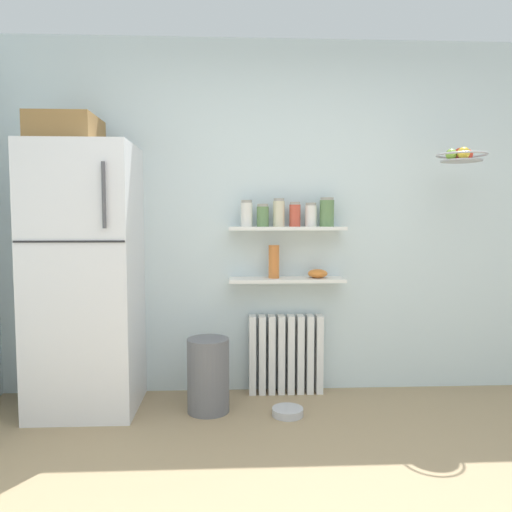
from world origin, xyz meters
TOP-DOWN VIEW (x-y plane):
  - ground_plane at (0.00, 0.50)m, footprint 7.04×7.04m
  - back_wall at (0.00, 2.05)m, footprint 7.04×0.10m
  - refrigerator at (-1.49, 1.69)m, footprint 0.68×0.66m
  - radiator at (-0.10, 1.92)m, footprint 0.55×0.12m
  - wall_shelf_lower at (-0.10, 1.89)m, footprint 0.84×0.22m
  - wall_shelf_upper at (-0.10, 1.89)m, footprint 0.84×0.22m
  - storage_jar_0 at (-0.39, 1.89)m, footprint 0.09×0.09m
  - storage_jar_1 at (-0.27, 1.89)m, footprint 0.09×0.09m
  - storage_jar_2 at (-0.16, 1.89)m, footprint 0.08×0.08m
  - storage_jar_3 at (-0.04, 1.89)m, footprint 0.08×0.08m
  - storage_jar_4 at (0.08, 1.89)m, footprint 0.08×0.08m
  - storage_jar_5 at (0.19, 1.89)m, footprint 0.10×0.10m
  - vase at (-0.19, 1.89)m, footprint 0.08×0.08m
  - shelf_bowl at (0.13, 1.89)m, footprint 0.14×0.14m
  - trash_bin at (-0.66, 1.59)m, footprint 0.28×0.28m
  - pet_food_bowl at (-0.13, 1.49)m, footprint 0.21×0.21m
  - hanging_fruit_basket at (1.05, 1.62)m, footprint 0.33×0.33m

SIDE VIEW (x-z plane):
  - ground_plane at x=0.00m, z-range 0.00..0.00m
  - pet_food_bowl at x=-0.13m, z-range 0.00..0.05m
  - trash_bin at x=-0.66m, z-range 0.00..0.50m
  - radiator at x=-0.10m, z-range 0.00..0.58m
  - wall_shelf_lower at x=-0.10m, z-range 0.84..0.87m
  - shelf_bowl at x=0.13m, z-range 0.87..0.93m
  - refrigerator at x=-1.49m, z-range -0.05..1.92m
  - vase at x=-0.19m, z-range 0.87..1.11m
  - wall_shelf_upper at x=-0.10m, z-range 1.21..1.24m
  - back_wall at x=0.00m, z-range 0.00..2.60m
  - storage_jar_1 at x=-0.27m, z-range 1.24..1.40m
  - storage_jar_4 at x=0.08m, z-range 1.24..1.41m
  - storage_jar_3 at x=-0.04m, z-range 1.24..1.42m
  - storage_jar_0 at x=-0.39m, z-range 1.24..1.43m
  - storage_jar_2 at x=-0.16m, z-range 1.24..1.44m
  - storage_jar_5 at x=0.19m, z-range 1.24..1.45m
  - hanging_fruit_basket at x=1.05m, z-range 1.67..1.77m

